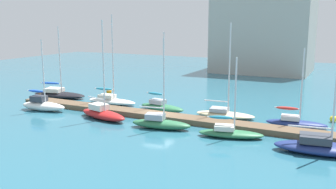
{
  "coord_description": "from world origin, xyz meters",
  "views": [
    {
      "loc": [
        16.52,
        -30.91,
        9.2
      ],
      "look_at": [
        0.0,
        2.0,
        2.0
      ],
      "focal_mm": 40.2,
      "sensor_mm": 36.0,
      "label": 1
    }
  ],
  "objects_px": {
    "sailboat_1": "(43,104)",
    "mooring_buoy_yellow": "(333,119)",
    "sailboat_0": "(59,94)",
    "sailboat_7": "(230,132)",
    "harbor_building_distant": "(264,35)",
    "sailboat_5": "(160,123)",
    "sailboat_6": "(224,113)",
    "sailboat_9": "(324,147)",
    "sailboat_4": "(161,106)",
    "mooring_buoy_orange": "(109,92)",
    "sailboat_3": "(103,113)",
    "sailboat_2": "(111,99)",
    "sailboat_8": "(295,122)"
  },
  "relations": [
    {
      "from": "sailboat_2",
      "to": "sailboat_0",
      "type": "bearing_deg",
      "value": 175.45
    },
    {
      "from": "mooring_buoy_yellow",
      "to": "mooring_buoy_orange",
      "type": "relative_size",
      "value": 0.91
    },
    {
      "from": "sailboat_8",
      "to": "mooring_buoy_yellow",
      "type": "distance_m",
      "value": 4.33
    },
    {
      "from": "sailboat_6",
      "to": "sailboat_7",
      "type": "distance_m",
      "value": 6.35
    },
    {
      "from": "sailboat_3",
      "to": "sailboat_6",
      "type": "bearing_deg",
      "value": 42.7
    },
    {
      "from": "sailboat_0",
      "to": "sailboat_8",
      "type": "height_order",
      "value": "sailboat_0"
    },
    {
      "from": "harbor_building_distant",
      "to": "sailboat_2",
      "type": "bearing_deg",
      "value": -103.89
    },
    {
      "from": "sailboat_0",
      "to": "mooring_buoy_yellow",
      "type": "bearing_deg",
      "value": -5.16
    },
    {
      "from": "harbor_building_distant",
      "to": "sailboat_3",
      "type": "bearing_deg",
      "value": -97.92
    },
    {
      "from": "mooring_buoy_yellow",
      "to": "sailboat_0",
      "type": "bearing_deg",
      "value": -174.86
    },
    {
      "from": "sailboat_6",
      "to": "sailboat_2",
      "type": "bearing_deg",
      "value": 174.41
    },
    {
      "from": "sailboat_4",
      "to": "sailboat_3",
      "type": "bearing_deg",
      "value": -115.3
    },
    {
      "from": "sailboat_3",
      "to": "mooring_buoy_orange",
      "type": "height_order",
      "value": "sailboat_3"
    },
    {
      "from": "sailboat_4",
      "to": "sailboat_5",
      "type": "height_order",
      "value": "sailboat_4"
    },
    {
      "from": "sailboat_1",
      "to": "mooring_buoy_yellow",
      "type": "relative_size",
      "value": 11.82
    },
    {
      "from": "sailboat_1",
      "to": "sailboat_5",
      "type": "relative_size",
      "value": 0.95
    },
    {
      "from": "sailboat_9",
      "to": "sailboat_1",
      "type": "bearing_deg",
      "value": 170.11
    },
    {
      "from": "sailboat_8",
      "to": "harbor_building_distant",
      "type": "distance_m",
      "value": 38.34
    },
    {
      "from": "sailboat_3",
      "to": "sailboat_7",
      "type": "xyz_separation_m",
      "value": [
        12.64,
        -0.16,
        -0.13
      ]
    },
    {
      "from": "sailboat_0",
      "to": "sailboat_6",
      "type": "xyz_separation_m",
      "value": [
        21.12,
        -0.1,
        -0.07
      ]
    },
    {
      "from": "sailboat_3",
      "to": "sailboat_5",
      "type": "relative_size",
      "value": 1.2
    },
    {
      "from": "sailboat_0",
      "to": "sailboat_6",
      "type": "distance_m",
      "value": 21.12
    },
    {
      "from": "sailboat_1",
      "to": "mooring_buoy_yellow",
      "type": "bearing_deg",
      "value": 11.06
    },
    {
      "from": "sailboat_0",
      "to": "sailboat_7",
      "type": "relative_size",
      "value": 1.33
    },
    {
      "from": "sailboat_3",
      "to": "sailboat_9",
      "type": "bearing_deg",
      "value": 10.77
    },
    {
      "from": "sailboat_5",
      "to": "sailboat_1",
      "type": "bearing_deg",
      "value": 168.52
    },
    {
      "from": "sailboat_1",
      "to": "sailboat_6",
      "type": "height_order",
      "value": "sailboat_6"
    },
    {
      "from": "sailboat_0",
      "to": "sailboat_4",
      "type": "height_order",
      "value": "sailboat_0"
    },
    {
      "from": "sailboat_0",
      "to": "harbor_building_distant",
      "type": "xyz_separation_m",
      "value": [
        16.64,
        35.71,
        6.24
      ]
    },
    {
      "from": "sailboat_9",
      "to": "harbor_building_distant",
      "type": "xyz_separation_m",
      "value": [
        -13.97,
        42.48,
        6.22
      ]
    },
    {
      "from": "sailboat_2",
      "to": "mooring_buoy_yellow",
      "type": "height_order",
      "value": "sailboat_2"
    },
    {
      "from": "sailboat_9",
      "to": "mooring_buoy_orange",
      "type": "distance_m",
      "value": 28.78
    },
    {
      "from": "sailboat_7",
      "to": "sailboat_8",
      "type": "relative_size",
      "value": 0.92
    },
    {
      "from": "mooring_buoy_orange",
      "to": "sailboat_5",
      "type": "bearing_deg",
      "value": -39.54
    },
    {
      "from": "sailboat_5",
      "to": "sailboat_9",
      "type": "height_order",
      "value": "sailboat_9"
    },
    {
      "from": "mooring_buoy_orange",
      "to": "sailboat_8",
      "type": "bearing_deg",
      "value": -12.09
    },
    {
      "from": "sailboat_4",
      "to": "sailboat_6",
      "type": "relative_size",
      "value": 0.9
    },
    {
      "from": "sailboat_3",
      "to": "sailboat_2",
      "type": "bearing_deg",
      "value": 131.65
    },
    {
      "from": "mooring_buoy_orange",
      "to": "sailboat_9",
      "type": "bearing_deg",
      "value": -23.29
    },
    {
      "from": "sailboat_7",
      "to": "mooring_buoy_yellow",
      "type": "bearing_deg",
      "value": 37.03
    },
    {
      "from": "sailboat_6",
      "to": "sailboat_9",
      "type": "relative_size",
      "value": 1.06
    },
    {
      "from": "sailboat_4",
      "to": "mooring_buoy_orange",
      "type": "relative_size",
      "value": 11.86
    },
    {
      "from": "sailboat_6",
      "to": "sailboat_7",
      "type": "bearing_deg",
      "value": -73.43
    },
    {
      "from": "sailboat_8",
      "to": "mooring_buoy_orange",
      "type": "bearing_deg",
      "value": 161.88
    },
    {
      "from": "sailboat_4",
      "to": "sailboat_7",
      "type": "relative_size",
      "value": 1.27
    },
    {
      "from": "harbor_building_distant",
      "to": "sailboat_5",
      "type": "bearing_deg",
      "value": -89.05
    },
    {
      "from": "sailboat_8",
      "to": "sailboat_6",
      "type": "bearing_deg",
      "value": 170.98
    },
    {
      "from": "sailboat_5",
      "to": "sailboat_3",
      "type": "bearing_deg",
      "value": 166.44
    },
    {
      "from": "sailboat_2",
      "to": "sailboat_6",
      "type": "xyz_separation_m",
      "value": [
        13.32,
        -0.02,
        -0.1
      ]
    },
    {
      "from": "sailboat_7",
      "to": "sailboat_8",
      "type": "height_order",
      "value": "sailboat_8"
    }
  ]
}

